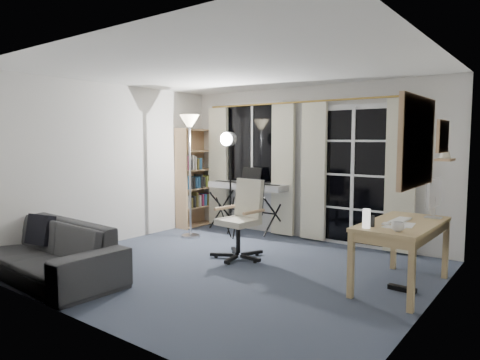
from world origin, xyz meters
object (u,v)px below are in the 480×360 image
keyboard_piano (248,187)px  studio_light (229,151)px  mug (398,226)px  office_chair (244,211)px  monitor (434,194)px  sofa (45,241)px  torchiere_lamp (190,139)px  bookshelf (195,180)px  desk (402,230)px

keyboard_piano → studio_light: 0.74m
studio_light → mug: 3.32m
studio_light → office_chair: size_ratio=1.65×
monitor → sofa: monitor is taller
torchiere_lamp → bookshelf: bearing=128.0°
keyboard_piano → monitor: size_ratio=2.81×
torchiere_lamp → keyboard_piano: size_ratio=1.38×
torchiere_lamp → monitor: 3.68m
mug → bookshelf: bearing=158.4°
desk → mug: bearing=-77.0°
bookshelf → mug: size_ratio=15.30×
monitor → sofa: 4.40m
torchiere_lamp → mug: size_ratio=16.97×
mug → sofa: 3.82m
bookshelf → torchiere_lamp: torchiere_lamp is taller
bookshelf → sofa: (0.65, -3.21, -0.42)m
keyboard_piano → studio_light: studio_light is taller
monitor → sofa: size_ratio=0.24×
bookshelf → mug: bearing=-21.1°
keyboard_piano → desk: keyboard_piano is taller
torchiere_lamp → mug: 3.74m
bookshelf → desk: bearing=-15.2°
bookshelf → sofa: 3.30m
office_chair → sofa: (-1.31, -2.05, -0.20)m
mug → sofa: (-3.45, -1.59, -0.34)m
sofa → office_chair: bearing=59.8°
keyboard_piano → office_chair: 1.45m
bookshelf → keyboard_piano: 1.15m
sofa → mug: bearing=27.0°
office_chair → torchiere_lamp: bearing=168.4°
desk → mug: 0.53m
office_chair → studio_light: bearing=144.1°
mug → sofa: bearing=-155.3°
torchiere_lamp → desk: size_ratio=1.47×
office_chair → mug: office_chair is taller
desk → mug: size_ratio=11.55×
office_chair → mug: size_ratio=9.06×
studio_light → office_chair: (0.87, -0.77, -0.77)m
desk → sofa: (-3.35, -2.09, -0.20)m
monitor → mug: bearing=-94.1°
torchiere_lamp → office_chair: torchiere_lamp is taller
torchiere_lamp → sofa: (0.08, -2.48, -1.16)m
bookshelf → sofa: bearing=-78.1°
keyboard_piano → office_chair: bearing=-55.8°
sofa → monitor: bearing=37.8°
keyboard_piano → studio_light: bearing=-98.3°
desk → sofa: sofa is taller
torchiere_lamp → sofa: bearing=-88.1°
office_chair → mug: 2.20m
keyboard_piano → mug: keyboard_piano is taller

